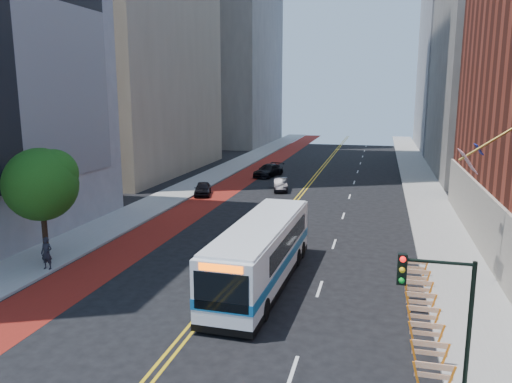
{
  "coord_description": "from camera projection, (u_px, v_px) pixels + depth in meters",
  "views": [
    {
      "loc": [
        7.51,
        -18.24,
        9.9
      ],
      "look_at": [
        0.92,
        8.0,
        4.54
      ],
      "focal_mm": 35.0,
      "sensor_mm": 36.0,
      "label": 1
    }
  ],
  "objects": [
    {
      "name": "ground",
      "position": [
        189.0,
        331.0,
        21.07
      ],
      "size": [
        160.0,
        160.0,
        0.0
      ],
      "primitive_type": "plane",
      "color": "black",
      "rests_on": "ground"
    },
    {
      "name": "sidewalk_left",
      "position": [
        188.0,
        188.0,
        52.47
      ],
      "size": [
        4.0,
        140.0,
        0.15
      ],
      "primitive_type": "cube",
      "color": "gray",
      "rests_on": "ground"
    },
    {
      "name": "sidewalk_right",
      "position": [
        427.0,
        200.0,
        46.74
      ],
      "size": [
        4.0,
        140.0,
        0.15
      ],
      "primitive_type": "cube",
      "color": "gray",
      "rests_on": "ground"
    },
    {
      "name": "bus_lane_paint",
      "position": [
        223.0,
        190.0,
        51.55
      ],
      "size": [
        3.6,
        140.0,
        0.01
      ],
      "primitive_type": "cube",
      "color": "maroon",
      "rests_on": "ground"
    },
    {
      "name": "center_line_inner",
      "position": [
        299.0,
        194.0,
        49.66
      ],
      "size": [
        0.14,
        140.0,
        0.01
      ],
      "primitive_type": "cube",
      "color": "gold",
      "rests_on": "ground"
    },
    {
      "name": "center_line_outer",
      "position": [
        303.0,
        194.0,
        49.57
      ],
      "size": [
        0.14,
        140.0,
        0.01
      ],
      "primitive_type": "cube",
      "color": "gold",
      "rests_on": "ground"
    },
    {
      "name": "lane_dashes",
      "position": [
        354.0,
        182.0,
        56.08
      ],
      "size": [
        0.14,
        98.2,
        0.01
      ],
      "color": "silver",
      "rests_on": "ground"
    },
    {
      "name": "construction_barriers",
      "position": [
        422.0,
        307.0,
        21.91
      ],
      "size": [
        1.42,
        10.91,
        1.0
      ],
      "color": "orange",
      "rests_on": "ground"
    },
    {
      "name": "street_tree",
      "position": [
        42.0,
        182.0,
        28.55
      ],
      "size": [
        4.2,
        4.2,
        6.7
      ],
      "color": "black",
      "rests_on": "sidewalk_left"
    },
    {
      "name": "traffic_signal",
      "position": [
        439.0,
        305.0,
        14.76
      ],
      "size": [
        2.21,
        0.34,
        5.07
      ],
      "color": "black",
      "rests_on": "sidewalk_right"
    },
    {
      "name": "transit_bus",
      "position": [
        262.0,
        252.0,
        25.94
      ],
      "size": [
        3.07,
        12.39,
        3.38
      ],
      "rotation": [
        0.0,
        0.0,
        -0.03
      ],
      "color": "silver",
      "rests_on": "ground"
    },
    {
      "name": "car_a",
      "position": [
        203.0,
        189.0,
        49.0
      ],
      "size": [
        2.49,
        4.07,
        1.29
      ],
      "primitive_type": "imported",
      "rotation": [
        0.0,
        0.0,
        0.27
      ],
      "color": "black",
      "rests_on": "ground"
    },
    {
      "name": "car_b",
      "position": [
        281.0,
        184.0,
        51.31
      ],
      "size": [
        2.18,
        4.16,
        1.3
      ],
      "primitive_type": "imported",
      "rotation": [
        0.0,
        0.0,
        0.21
      ],
      "color": "black",
      "rests_on": "ground"
    },
    {
      "name": "car_c",
      "position": [
        268.0,
        171.0,
        59.95
      ],
      "size": [
        3.33,
        5.42,
        1.47
      ],
      "primitive_type": "imported",
      "rotation": [
        0.0,
        0.0,
        -0.27
      ],
      "color": "black",
      "rests_on": "ground"
    },
    {
      "name": "pedestrian",
      "position": [
        47.0,
        253.0,
        27.95
      ],
      "size": [
        0.69,
        0.46,
        1.84
      ],
      "primitive_type": "imported",
      "rotation": [
        0.0,
        0.0,
        0.03
      ],
      "color": "black",
      "rests_on": "sidewalk_left"
    }
  ]
}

